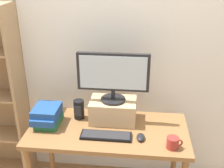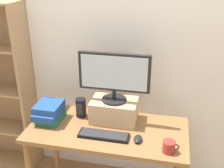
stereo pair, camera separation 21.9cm
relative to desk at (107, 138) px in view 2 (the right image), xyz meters
The scene contains 9 objects.
back_wall 0.79m from the desk, 90.00° to the left, with size 7.00×0.08×2.60m.
desk is the anchor object (origin of this frame).
riser_box 0.24m from the desk, 78.52° to the left, with size 0.39×0.26×0.19m.
computer_monitor 0.53m from the desk, 78.40° to the left, with size 0.58×0.20×0.41m.
keyboard 0.16m from the desk, 88.31° to the right, with size 0.40×0.12×0.02m.
computer_mouse 0.32m from the desk, 23.75° to the right, with size 0.06×0.10×0.04m.
book_stack 0.54m from the desk, behind, with size 0.21×0.27×0.16m.
coffee_mug 0.56m from the desk, 21.77° to the right, with size 0.12×0.09×0.09m.
desk_speaker 0.35m from the desk, 152.00° to the left, with size 0.09×0.09×0.17m.
Camera 2 is at (0.46, -1.90, 2.05)m, focal length 45.00 mm.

